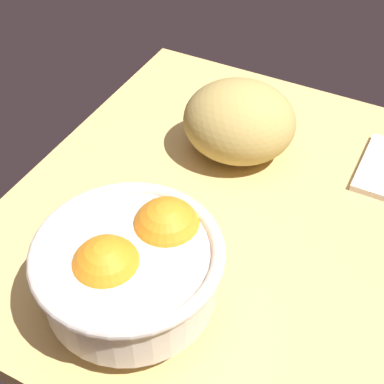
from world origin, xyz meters
TOP-DOWN VIEW (x-y plane):
  - ground_plane at (0.00, 0.00)cm, footprint 68.32×62.48cm
  - fruit_bowl at (-19.47, 4.80)cm, footprint 21.59×21.59cm
  - bread_loaf at (11.69, 5.19)cm, footprint 18.64×20.09cm

SIDE VIEW (x-z plane):
  - ground_plane at x=0.00cm, z-range -3.00..0.00cm
  - bread_loaf at x=11.69cm, z-range 0.00..12.02cm
  - fruit_bowl at x=-19.47cm, z-range 0.71..12.89cm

